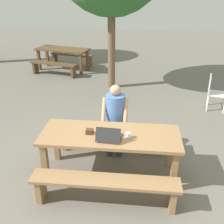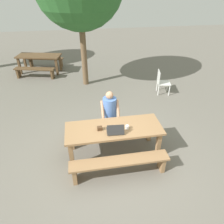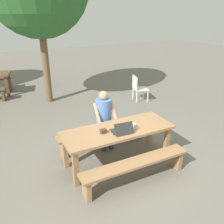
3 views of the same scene
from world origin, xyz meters
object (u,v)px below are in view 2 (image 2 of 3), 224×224
at_px(laptop, 115,130).
at_px(small_pouch, 100,128).
at_px(plastic_chair, 162,82).
at_px(person_seated, 110,112).
at_px(coffee_mug, 127,127).
at_px(picnic_table_front, 114,131).
at_px(picnic_table_mid, 39,58).

bearing_deg(laptop, small_pouch, -18.34).
distance_m(laptop, plastic_chair, 3.67).
bearing_deg(person_seated, plastic_chair, 43.62).
height_order(coffee_mug, person_seated, person_seated).
relative_size(picnic_table_front, coffee_mug, 23.64).
distance_m(picnic_table_front, small_pouch, 0.34).
relative_size(small_pouch, picnic_table_mid, 0.06).
height_order(picnic_table_front, laptop, laptop).
bearing_deg(coffee_mug, picnic_table_mid, 114.28).
height_order(picnic_table_front, coffee_mug, coffee_mug).
bearing_deg(laptop, person_seated, -86.72).
relative_size(picnic_table_front, small_pouch, 19.68).
bearing_deg(small_pouch, picnic_table_front, 3.90).
distance_m(small_pouch, picnic_table_mid, 5.95).
xyz_separation_m(picnic_table_front, coffee_mug, (0.28, -0.09, 0.15)).
distance_m(picnic_table_front, coffee_mug, 0.33).
xyz_separation_m(small_pouch, person_seated, (0.33, 0.66, -0.03)).
height_order(laptop, picnic_table_mid, laptop).
distance_m(picnic_table_front, person_seated, 0.65).
relative_size(small_pouch, coffee_mug, 1.20).
distance_m(picnic_table_front, picnic_table_mid, 6.04).
height_order(coffee_mug, picnic_table_mid, coffee_mug).
relative_size(coffee_mug, plastic_chair, 0.11).
bearing_deg(small_pouch, person_seated, 63.67).
relative_size(coffee_mug, picnic_table_mid, 0.05).
xyz_separation_m(plastic_chair, picnic_table_mid, (-4.51, 2.84, 0.19)).
relative_size(picnic_table_front, person_seated, 1.66).
distance_m(coffee_mug, person_seated, 0.78).
distance_m(coffee_mug, plastic_chair, 3.46).
bearing_deg(picnic_table_front, small_pouch, -176.10).
distance_m(picnic_table_front, plastic_chair, 3.54).
bearing_deg(picnic_table_mid, laptop, -54.63).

